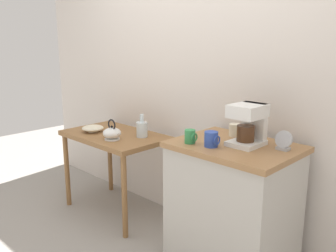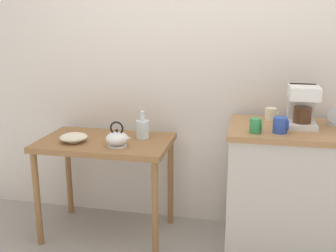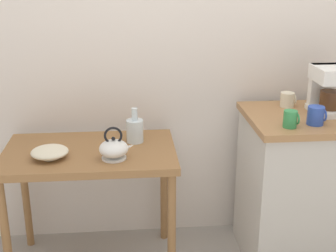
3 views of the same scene
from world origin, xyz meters
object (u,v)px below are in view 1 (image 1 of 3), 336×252
Objects in this scene: glass_carafe_vase at (142,129)px; table_clock at (284,141)px; mug_small_cream at (235,130)px; mug_tall_green at (190,137)px; bowl_stoneware at (93,128)px; teakettle at (112,133)px; mug_blue at (211,139)px; coffee_maker at (249,123)px.

glass_carafe_vase is 1.28m from table_clock.
mug_tall_green is (-0.10, -0.35, 0.00)m from mug_small_cream.
bowl_stoneware is 1.73m from table_clock.
teakettle is (0.33, -0.04, 0.02)m from bowl_stoneware.
mug_blue is at bearing -2.37° from bowl_stoneware.
mug_tall_green is (0.89, -0.05, 0.15)m from teakettle.
bowl_stoneware is 2.21× the size of mug_small_cream.
bowl_stoneware is 1.04× the size of teakettle.
mug_tall_green is 0.57m from table_clock.
mug_small_cream is 0.32m from mug_blue.
bowl_stoneware is 1.99× the size of mug_blue.
glass_carafe_vase is 2.05× the size of mug_blue.
coffee_maker is (1.17, 0.17, 0.25)m from teakettle.
coffee_maker is at bearing 5.28° from bowl_stoneware.
bowl_stoneware is at bearing -168.86° from mug_small_cream.
mug_small_cream is at bearing 170.11° from table_clock.
glass_carafe_vase is at bearing -175.68° from mug_small_cream.
mug_blue is at bearing 12.49° from mug_tall_green.
glass_carafe_vase is 2.27× the size of mug_small_cream.
mug_tall_green is at bearing -106.38° from mug_small_cream.
coffee_maker is 0.24m from mug_small_cream.
glass_carafe_vase reaches higher than bowl_stoneware.
bowl_stoneware is at bearing 177.63° from mug_blue.
glass_carafe_vase is at bearing 179.93° from table_clock.
mug_tall_green reaches higher than glass_carafe_vase.
teakettle is 1.41m from table_clock.
teakettle is 1.21m from coffee_maker.
mug_tall_green is (-0.14, -0.03, -0.00)m from mug_blue.
glass_carafe_vase is at bearing 160.11° from mug_tall_green.
table_clock reaches higher than mug_tall_green.
coffee_maker is 3.02× the size of mug_small_cream.
mug_tall_green reaches higher than mug_small_cream.
mug_small_cream is (-0.18, 0.12, -0.10)m from coffee_maker.
teakettle reaches higher than bowl_stoneware.
teakettle is 1.05m from mug_small_cream.
mug_blue is (1.36, -0.06, 0.17)m from bowl_stoneware.
table_clock is at bearing 9.32° from teakettle.
glass_carafe_vase is 0.89m from mug_small_cream.
bowl_stoneware is at bearing -174.72° from coffee_maker.
mug_blue is at bearing -144.59° from table_clock.
glass_carafe_vase is at bearing 64.14° from teakettle.
bowl_stoneware is 0.48m from glass_carafe_vase.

